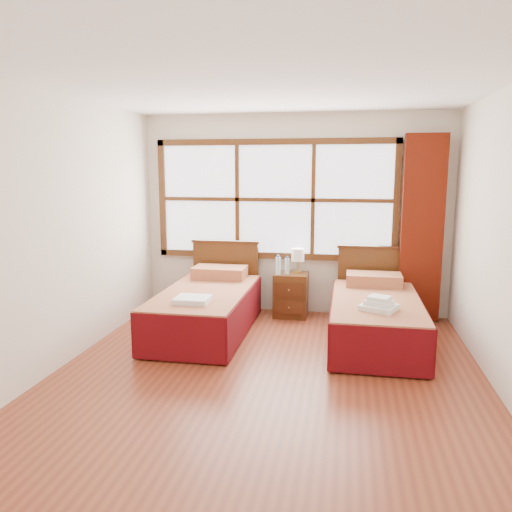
# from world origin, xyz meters

# --- Properties ---
(floor) EXTENTS (4.50, 4.50, 0.00)m
(floor) POSITION_xyz_m (0.00, 0.00, 0.00)
(floor) COLOR brown
(floor) RESTS_ON ground
(ceiling) EXTENTS (4.50, 4.50, 0.00)m
(ceiling) POSITION_xyz_m (0.00, 0.00, 2.60)
(ceiling) COLOR white
(ceiling) RESTS_ON wall_back
(wall_back) EXTENTS (4.00, 0.00, 4.00)m
(wall_back) POSITION_xyz_m (0.00, 2.25, 1.30)
(wall_back) COLOR silver
(wall_back) RESTS_ON floor
(wall_left) EXTENTS (0.00, 4.50, 4.50)m
(wall_left) POSITION_xyz_m (-2.00, 0.00, 1.30)
(wall_left) COLOR silver
(wall_left) RESTS_ON floor
(wall_right) EXTENTS (0.00, 4.50, 4.50)m
(wall_right) POSITION_xyz_m (2.00, 0.00, 1.30)
(wall_right) COLOR silver
(wall_right) RESTS_ON floor
(window) EXTENTS (3.16, 0.06, 1.56)m
(window) POSITION_xyz_m (-0.25, 2.21, 1.50)
(window) COLOR white
(window) RESTS_ON wall_back
(curtain) EXTENTS (0.50, 0.16, 2.30)m
(curtain) POSITION_xyz_m (1.60, 2.11, 1.17)
(curtain) COLOR #611709
(curtain) RESTS_ON wall_back
(bed_left) EXTENTS (0.99, 2.01, 0.95)m
(bed_left) POSITION_xyz_m (-0.90, 1.20, 0.29)
(bed_left) COLOR #43210E
(bed_left) RESTS_ON floor
(bed_right) EXTENTS (0.97, 1.99, 0.94)m
(bed_right) POSITION_xyz_m (1.03, 1.20, 0.29)
(bed_right) COLOR #43210E
(bed_right) RESTS_ON floor
(nightstand) EXTENTS (0.43, 0.42, 0.57)m
(nightstand) POSITION_xyz_m (0.00, 1.99, 0.29)
(nightstand) COLOR #4E2A11
(nightstand) RESTS_ON floor
(towels_left) EXTENTS (0.36, 0.32, 0.06)m
(towels_left) POSITION_xyz_m (-0.89, 0.62, 0.54)
(towels_left) COLOR white
(towels_left) RESTS_ON bed_left
(towels_right) EXTENTS (0.42, 0.40, 0.14)m
(towels_right) POSITION_xyz_m (1.03, 0.71, 0.56)
(towels_right) COLOR white
(towels_right) RESTS_ON bed_right
(lamp) EXTENTS (0.16, 0.16, 0.32)m
(lamp) POSITION_xyz_m (0.08, 2.05, 0.80)
(lamp) COLOR gold
(lamp) RESTS_ON nightstand
(bottle_near) EXTENTS (0.07, 0.07, 0.25)m
(bottle_near) POSITION_xyz_m (-0.16, 1.90, 0.68)
(bottle_near) COLOR #C2EAFA
(bottle_near) RESTS_ON nightstand
(bottle_far) EXTENTS (0.06, 0.06, 0.23)m
(bottle_far) POSITION_xyz_m (-0.05, 1.96, 0.67)
(bottle_far) COLOR #C2EAFA
(bottle_far) RESTS_ON nightstand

